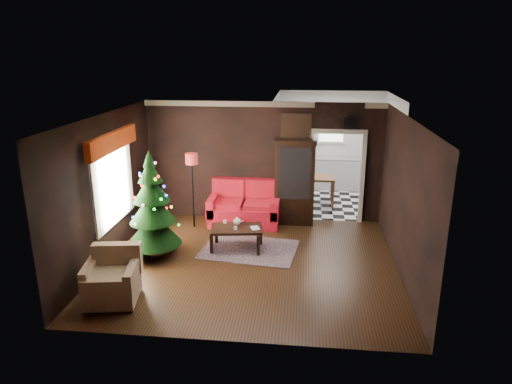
# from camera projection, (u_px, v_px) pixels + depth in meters

# --- Properties ---
(floor) EXTENTS (5.50, 5.50, 0.00)m
(floor) POSITION_uv_depth(u_px,v_px,m) (251.00, 263.00, 8.86)
(floor) COLOR black
(floor) RESTS_ON ground
(ceiling) EXTENTS (5.50, 5.50, 0.00)m
(ceiling) POSITION_uv_depth(u_px,v_px,m) (250.00, 117.00, 8.03)
(ceiling) COLOR white
(ceiling) RESTS_ON ground
(wall_back) EXTENTS (5.50, 0.00, 5.50)m
(wall_back) POSITION_uv_depth(u_px,v_px,m) (263.00, 162.00, 10.82)
(wall_back) COLOR black
(wall_back) RESTS_ON ground
(wall_front) EXTENTS (5.50, 0.00, 5.50)m
(wall_front) POSITION_uv_depth(u_px,v_px,m) (228.00, 250.00, 6.07)
(wall_front) COLOR black
(wall_front) RESTS_ON ground
(wall_left) EXTENTS (0.00, 5.50, 5.50)m
(wall_left) POSITION_uv_depth(u_px,v_px,m) (106.00, 189.00, 8.73)
(wall_left) COLOR black
(wall_left) RESTS_ON ground
(wall_right) EXTENTS (0.00, 5.50, 5.50)m
(wall_right) POSITION_uv_depth(u_px,v_px,m) (405.00, 198.00, 8.17)
(wall_right) COLOR black
(wall_right) RESTS_ON ground
(doorway) EXTENTS (1.10, 0.10, 2.10)m
(doorway) POSITION_uv_depth(u_px,v_px,m) (336.00, 178.00, 10.75)
(doorway) COLOR silver
(doorway) RESTS_ON ground
(left_window) EXTENTS (0.05, 1.60, 1.40)m
(left_window) POSITION_uv_depth(u_px,v_px,m) (112.00, 183.00, 8.90)
(left_window) COLOR white
(left_window) RESTS_ON wall_left
(valance) EXTENTS (0.12, 2.10, 0.35)m
(valance) POSITION_uv_depth(u_px,v_px,m) (113.00, 142.00, 8.65)
(valance) COLOR #A4310E
(valance) RESTS_ON wall_left
(kitchen_floor) EXTENTS (3.00, 3.00, 0.00)m
(kitchen_floor) POSITION_uv_depth(u_px,v_px,m) (331.00, 201.00, 12.49)
(kitchen_floor) COLOR white
(kitchen_floor) RESTS_ON ground
(kitchen_window) EXTENTS (0.70, 0.06, 0.70)m
(kitchen_window) POSITION_uv_depth(u_px,v_px,m) (331.00, 129.00, 13.36)
(kitchen_window) COLOR white
(kitchen_window) RESTS_ON ground
(rug) EXTENTS (2.05, 1.61, 0.01)m
(rug) POSITION_uv_depth(u_px,v_px,m) (249.00, 249.00, 9.45)
(rug) COLOR #413138
(rug) RESTS_ON ground
(loveseat) EXTENTS (1.70, 0.90, 1.00)m
(loveseat) POSITION_uv_depth(u_px,v_px,m) (244.00, 204.00, 10.70)
(loveseat) COLOR #9C0F0B
(loveseat) RESTS_ON ground
(curio_cabinet) EXTENTS (0.90, 0.45, 1.90)m
(curio_cabinet) POSITION_uv_depth(u_px,v_px,m) (295.00, 184.00, 10.66)
(curio_cabinet) COLOR black
(curio_cabinet) RESTS_ON ground
(floor_lamp) EXTENTS (0.40, 0.40, 1.80)m
(floor_lamp) POSITION_uv_depth(u_px,v_px,m) (193.00, 193.00, 10.42)
(floor_lamp) COLOR black
(floor_lamp) RESTS_ON ground
(christmas_tree) EXTENTS (1.33, 1.33, 2.04)m
(christmas_tree) POSITION_uv_depth(u_px,v_px,m) (152.00, 205.00, 8.90)
(christmas_tree) COLOR #113410
(christmas_tree) RESTS_ON ground
(armchair) EXTENTS (0.95, 0.95, 0.85)m
(armchair) POSITION_uv_depth(u_px,v_px,m) (111.00, 276.00, 7.39)
(armchair) COLOR #C3B595
(armchair) RESTS_ON ground
(coffee_table) EXTENTS (1.10, 0.77, 0.46)m
(coffee_table) POSITION_uv_depth(u_px,v_px,m) (237.00, 238.00, 9.41)
(coffee_table) COLOR black
(coffee_table) RESTS_ON rug
(teapot) EXTENTS (0.22, 0.22, 0.17)m
(teapot) POSITION_uv_depth(u_px,v_px,m) (237.00, 221.00, 9.44)
(teapot) COLOR white
(teapot) RESTS_ON coffee_table
(cup_a) EXTENTS (0.09, 0.09, 0.06)m
(cup_a) POSITION_uv_depth(u_px,v_px,m) (225.00, 222.00, 9.58)
(cup_a) COLOR white
(cup_a) RESTS_ON coffee_table
(cup_b) EXTENTS (0.09, 0.09, 0.06)m
(cup_b) POSITION_uv_depth(u_px,v_px,m) (235.00, 228.00, 9.24)
(cup_b) COLOR silver
(cup_b) RESTS_ON coffee_table
(book) EXTENTS (0.16, 0.07, 0.22)m
(book) POSITION_uv_depth(u_px,v_px,m) (251.00, 224.00, 9.25)
(book) COLOR #8E754F
(book) RESTS_ON coffee_table
(wall_clock) EXTENTS (0.32, 0.32, 0.06)m
(wall_clock) POSITION_uv_depth(u_px,v_px,m) (350.00, 122.00, 10.28)
(wall_clock) COLOR white
(wall_clock) RESTS_ON wall_back
(painting) EXTENTS (0.62, 0.05, 0.52)m
(painting) POSITION_uv_depth(u_px,v_px,m) (296.00, 126.00, 10.45)
(painting) COLOR #AE7A4D
(painting) RESTS_ON wall_back
(kitchen_counter) EXTENTS (1.80, 0.60, 0.90)m
(kitchen_counter) POSITION_uv_depth(u_px,v_px,m) (329.00, 173.00, 13.49)
(kitchen_counter) COLOR silver
(kitchen_counter) RESTS_ON ground
(kitchen_table) EXTENTS (0.70, 0.70, 0.75)m
(kitchen_table) POSITION_uv_depth(u_px,v_px,m) (320.00, 190.00, 12.12)
(kitchen_table) COLOR #56351F
(kitchen_table) RESTS_ON ground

